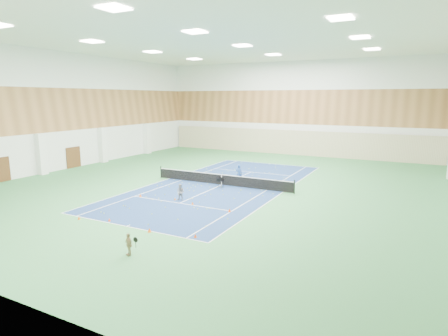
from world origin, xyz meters
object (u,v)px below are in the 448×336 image
object	(u,v)px
coach	(239,173)
child_apron	(129,244)
tennis_net	(222,179)
child_court	(181,192)
ball_cart	(220,183)

from	to	relation	value
coach	child_apron	bearing A→B (deg)	96.24
tennis_net	coach	distance (m)	1.89
tennis_net	child_court	size ratio (longest dim) A/B	10.44
coach	ball_cart	distance (m)	2.67
tennis_net	ball_cart	world-z (taller)	tennis_net
coach	child_apron	size ratio (longest dim) A/B	1.46
tennis_net	coach	xyz separation A→B (m)	(0.86, 1.66, 0.25)
child_court	ball_cart	world-z (taller)	child_court
child_apron	ball_cart	size ratio (longest dim) A/B	1.30
child_court	ball_cart	size ratio (longest dim) A/B	1.45
child_apron	ball_cart	bearing A→B (deg)	122.24
child_court	ball_cart	distance (m)	4.84
tennis_net	child_apron	distance (m)	15.19
tennis_net	ball_cart	size ratio (longest dim) A/B	15.19
child_apron	coach	bearing A→B (deg)	118.95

